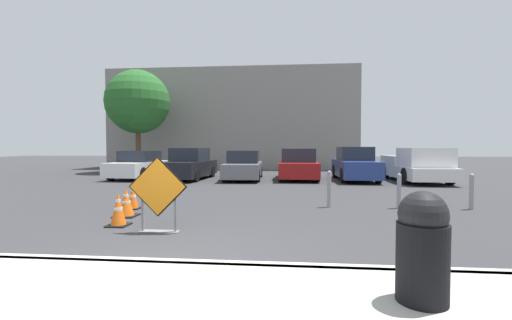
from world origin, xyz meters
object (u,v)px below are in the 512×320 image
object	(u,v)px
parked_car_nearest	(139,166)
parked_car_third	(244,166)
traffic_cone_second	(126,203)
parked_car_second	(190,165)
traffic_cone_nearest	(118,209)
trash_bin	(422,246)
bollard_second	(399,190)
bollard_third	(472,190)
parked_car_fifth	(355,165)
road_closed_sign	(158,193)
pickup_truck	(417,167)
traffic_cone_third	(133,197)
bollard_nearest	(329,188)
parked_car_fourth	(298,165)

from	to	relation	value
parked_car_nearest	parked_car_third	size ratio (longest dim) A/B	0.94
traffic_cone_second	parked_car_second	world-z (taller)	parked_car_second
traffic_cone_nearest	parked_car_third	bearing A→B (deg)	83.23
traffic_cone_second	trash_bin	xyz separation A→B (m)	(5.09, -4.30, 0.36)
bollard_second	bollard_third	bearing A→B (deg)	0.00
parked_car_second	parked_car_fifth	distance (m)	8.31
parked_car_fifth	trash_bin	world-z (taller)	parked_car_fifth
road_closed_sign	parked_car_fifth	xyz separation A→B (m)	(5.76, 11.00, -0.01)
bollard_second	bollard_third	xyz separation A→B (m)	(1.84, 0.00, 0.00)
road_closed_sign	traffic_cone_second	world-z (taller)	road_closed_sign
parked_car_third	bollard_second	xyz separation A→B (m)	(5.21, -7.89, -0.17)
parked_car_nearest	bollard_third	distance (m)	14.86
traffic_cone_nearest	bollard_second	size ratio (longest dim) A/B	0.76
road_closed_sign	traffic_cone_nearest	world-z (taller)	road_closed_sign
parked_car_second	pickup_truck	bearing A→B (deg)	-178.42
parked_car_second	bollard_second	size ratio (longest dim) A/B	4.69
traffic_cone_second	road_closed_sign	bearing A→B (deg)	-46.69
traffic_cone_nearest	parked_car_nearest	size ratio (longest dim) A/B	0.17
pickup_truck	traffic_cone_third	bearing A→B (deg)	38.12
traffic_cone_second	bollard_nearest	world-z (taller)	bollard_nearest
road_closed_sign	parked_car_second	size ratio (longest dim) A/B	0.33
parked_car_third	parked_car_fourth	xyz separation A→B (m)	(2.77, 0.20, 0.04)
road_closed_sign	parked_car_fourth	bearing A→B (deg)	75.10
parked_car_fifth	bollard_second	world-z (taller)	parked_car_fifth
parked_car_nearest	parked_car_second	world-z (taller)	parked_car_second
parked_car_fourth	road_closed_sign	bearing A→B (deg)	75.27
traffic_cone_nearest	bollard_third	size ratio (longest dim) A/B	0.75
road_closed_sign	bollard_second	xyz separation A→B (m)	(5.42, 3.13, -0.27)
trash_bin	bollard_second	bearing A→B (deg)	74.52
traffic_cone_third	trash_bin	bearing A→B (deg)	-44.44
bollard_second	road_closed_sign	bearing A→B (deg)	-149.98
traffic_cone_nearest	parked_car_fifth	world-z (taller)	parked_car_fifth
traffic_cone_second	parked_car_fifth	bearing A→B (deg)	53.49
parked_car_nearest	parked_car_fourth	xyz separation A→B (m)	(8.31, 0.20, 0.04)
bollard_nearest	bollard_second	distance (m)	1.84
pickup_truck	trash_bin	distance (m)	14.12
traffic_cone_third	parked_car_fifth	distance (m)	11.35
parked_car_third	bollard_second	distance (m)	9.46
parked_car_nearest	parked_car_fourth	bearing A→B (deg)	-175.35
parked_car_fourth	parked_car_nearest	bearing A→B (deg)	1.53
traffic_cone_third	parked_car_third	xyz separation A→B (m)	(1.84, 8.63, 0.34)
bollard_third	traffic_cone_nearest	bearing A→B (deg)	-162.21
parked_car_third	traffic_cone_second	bearing A→B (deg)	78.69
parked_car_nearest	bollard_nearest	bearing A→B (deg)	141.76
parked_car_nearest	parked_car_second	bearing A→B (deg)	178.42
traffic_cone_nearest	traffic_cone_third	bearing A→B (deg)	107.06
parked_car_fifth	bollard_second	size ratio (longest dim) A/B	4.82
parked_car_third	bollard_nearest	xyz separation A→B (m)	(3.37, -7.89, -0.14)
traffic_cone_nearest	bollard_nearest	world-z (taller)	bollard_nearest
traffic_cone_second	parked_car_nearest	world-z (taller)	parked_car_nearest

